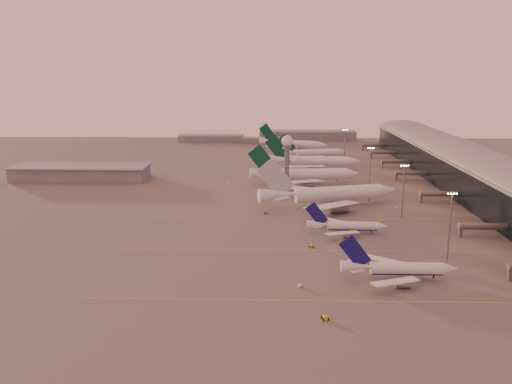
{
  "coord_description": "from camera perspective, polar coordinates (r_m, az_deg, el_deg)",
  "views": [
    {
      "loc": [
        -3.85,
        -181.53,
        65.38
      ],
      "look_at": [
        -10.91,
        66.02,
        9.31
      ],
      "focal_mm": 38.0,
      "sensor_mm": 36.0,
      "label": 1
    }
  ],
  "objects": [
    {
      "name": "narrowbody_near",
      "position": [
        179.85,
        14.76,
        -7.98
      ],
      "size": [
        37.73,
        30.16,
        14.75
      ],
      "color": "white",
      "rests_on": "ground"
    },
    {
      "name": "mast_d",
      "position": [
        388.48,
        9.32,
        4.95
      ],
      "size": [
        3.6,
        0.56,
        25.0
      ],
      "color": "slate",
      "rests_on": "ground"
    },
    {
      "name": "terminal",
      "position": [
        317.07,
        22.25,
        1.84
      ],
      "size": [
        57.0,
        362.0,
        23.04
      ],
      "color": "black",
      "rests_on": "ground"
    },
    {
      "name": "greentail_d",
      "position": [
        454.17,
        3.91,
        4.93
      ],
      "size": [
        56.84,
        45.12,
        21.52
      ],
      "color": "white",
      "rests_on": "ground"
    },
    {
      "name": "gsv_tug_mid",
      "position": [
        205.77,
        5.88,
        -5.7
      ],
      "size": [
        3.82,
        3.58,
        0.94
      ],
      "color": "yellow",
      "rests_on": "ground"
    },
    {
      "name": "mast_a",
      "position": [
        198.6,
        19.74,
        -3.09
      ],
      "size": [
        3.6,
        0.56,
        25.0
      ],
      "color": "slate",
      "rests_on": "ground"
    },
    {
      "name": "narrowbody_mid",
      "position": [
        224.3,
        9.54,
        -3.67
      ],
      "size": [
        33.46,
        26.71,
        13.07
      ],
      "color": "white",
      "rests_on": "ground"
    },
    {
      "name": "greentail_a",
      "position": [
        318.17,
        5.14,
        1.62
      ],
      "size": [
        65.21,
        52.43,
        23.7
      ],
      "color": "white",
      "rests_on": "ground"
    },
    {
      "name": "radar_tower",
      "position": [
        304.91,
        3.29,
        4.36
      ],
      "size": [
        6.4,
        6.4,
        31.1
      ],
      "color": "slate",
      "rests_on": "ground"
    },
    {
      "name": "taxiway_markings",
      "position": [
        248.67,
        9.41,
        -2.66
      ],
      "size": [
        180.0,
        185.25,
        0.02
      ],
      "color": "gold",
      "rests_on": "ground"
    },
    {
      "name": "mast_c",
      "position": [
        300.92,
        11.93,
        2.6
      ],
      "size": [
        3.6,
        0.56,
        25.0
      ],
      "color": "slate",
      "rests_on": "ground"
    },
    {
      "name": "mast_b",
      "position": [
        249.15,
        15.26,
        0.34
      ],
      "size": [
        3.6,
        0.56,
        25.0
      ],
      "color": "slate",
      "rests_on": "ground"
    },
    {
      "name": "hangar",
      "position": [
        347.27,
        -17.95,
        2.01
      ],
      "size": [
        82.0,
        27.0,
        8.5
      ],
      "color": "slate",
      "rests_on": "ground"
    },
    {
      "name": "widebody_white",
      "position": [
        267.53,
        7.73,
        -0.54
      ],
      "size": [
        70.34,
        55.61,
        25.35
      ],
      "color": "white",
      "rests_on": "ground"
    },
    {
      "name": "greentail_c",
      "position": [
        409.13,
        6.02,
        3.98
      ],
      "size": [
        53.04,
        42.5,
        19.39
      ],
      "color": "white",
      "rests_on": "ground"
    },
    {
      "name": "gsv_tug_near",
      "position": [
        149.67,
        7.29,
        -13.01
      ],
      "size": [
        3.31,
        4.45,
        1.14
      ],
      "color": "yellow",
      "rests_on": "ground"
    },
    {
      "name": "ground",
      "position": [
        192.98,
        2.7,
        -7.06
      ],
      "size": [
        700.0,
        700.0,
        0.0
      ],
      "primitive_type": "plane",
      "color": "#5A5757",
      "rests_on": "ground"
    },
    {
      "name": "greentail_b",
      "position": [
        366.22,
        6.05,
        3.05
      ],
      "size": [
        63.79,
        51.41,
        23.16
      ],
      "color": "white",
      "rests_on": "ground"
    },
    {
      "name": "gsv_tug_far",
      "position": [
        284.27,
        4.55,
        -0.48
      ],
      "size": [
        3.34,
        3.84,
        0.94
      ],
      "color": "silver",
      "rests_on": "ground"
    },
    {
      "name": "gsv_truck_a",
      "position": [
        169.28,
        4.79,
        -9.59
      ],
      "size": [
        5.86,
        3.72,
        2.23
      ],
      "color": "silver",
      "rests_on": "ground"
    },
    {
      "name": "gsv_truck_d",
      "position": [
        317.62,
        -3.0,
        1.09
      ],
      "size": [
        3.76,
        6.44,
        2.45
      ],
      "color": "silver",
      "rests_on": "ground"
    },
    {
      "name": "gsv_catering_a",
      "position": [
        188.09,
        19.15,
        -7.6
      ],
      "size": [
        5.65,
        2.99,
        4.48
      ],
      "color": "silver",
      "rests_on": "ground"
    },
    {
      "name": "gsv_truck_b",
      "position": [
        243.81,
        13.17,
        -2.88
      ],
      "size": [
        5.37,
        2.52,
        2.09
      ],
      "color": "yellow",
      "rests_on": "ground"
    },
    {
      "name": "gsv_truck_c",
      "position": [
        251.2,
        1.05,
        -2.09
      ],
      "size": [
        4.61,
        5.03,
        2.04
      ],
      "color": "#585A5D",
      "rests_on": "ground"
    },
    {
      "name": "distant_horizon",
      "position": [
        510.42,
        2.36,
        5.83
      ],
      "size": [
        165.0,
        37.5,
        9.0
      ],
      "color": "slate",
      "rests_on": "ground"
    },
    {
      "name": "gsv_tug_hangar",
      "position": [
        352.48,
        10.13,
        1.94
      ],
      "size": [
        3.54,
        2.59,
        0.91
      ],
      "color": "yellow",
      "rests_on": "ground"
    },
    {
      "name": "gsv_catering_b",
      "position": [
        269.41,
        14.66,
        -1.26
      ],
      "size": [
        5.35,
        3.13,
        4.12
      ],
      "color": "silver",
      "rests_on": "ground"
    }
  ]
}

